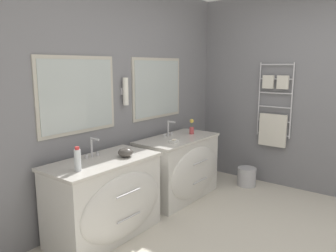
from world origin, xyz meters
TOP-DOWN VIEW (x-y plane):
  - wall_back at (0.00, 1.94)m, footprint 5.26×0.14m
  - wall_right at (1.86, 0.86)m, footprint 0.13×3.87m
  - vanity_left at (-0.61, 1.55)m, footprint 1.12×0.63m
  - vanity_right at (0.62, 1.55)m, footprint 1.12×0.63m
  - faucet_left at (-0.61, 1.72)m, footprint 0.17×0.12m
  - faucet_right at (0.62, 1.72)m, footprint 0.17×0.12m
  - toiletry_bottle at (-0.96, 1.49)m, footprint 0.06×0.06m
  - amenity_bowl at (-0.40, 1.48)m, footprint 0.15×0.15m
  - flower_vase at (0.91, 1.57)m, footprint 0.06×0.06m
  - soap_dish at (0.38, 1.46)m, footprint 0.12×0.08m
  - waste_bin at (1.53, 1.04)m, footprint 0.26×0.26m

SIDE VIEW (x-z plane):
  - waste_bin at x=1.53m, z-range 0.01..0.26m
  - vanity_left at x=-0.61m, z-range 0.01..0.78m
  - vanity_right at x=0.62m, z-range 0.01..0.78m
  - soap_dish at x=0.38m, z-range 0.77..0.82m
  - amenity_bowl at x=-0.40m, z-range 0.78..0.87m
  - flower_vase at x=0.91m, z-range 0.76..0.96m
  - faucet_left at x=-0.61m, z-range 0.77..0.97m
  - faucet_right at x=0.62m, z-range 0.77..0.97m
  - toiletry_bottle at x=-0.96m, z-range 0.77..0.98m
  - wall_right at x=1.86m, z-range 0.00..2.60m
  - wall_back at x=0.00m, z-range 0.00..2.60m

